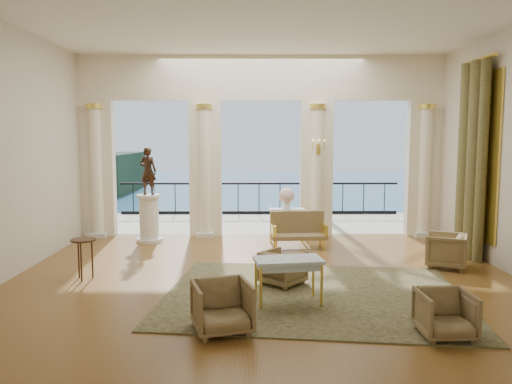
{
  "coord_description": "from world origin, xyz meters",
  "views": [
    {
      "loc": [
        -0.22,
        -8.72,
        2.49
      ],
      "look_at": [
        -0.15,
        0.6,
        1.47
      ],
      "focal_mm": 35.0,
      "sensor_mm": 36.0,
      "label": 1
    }
  ],
  "objects_px": {
    "armchair_b": "(445,312)",
    "side_table": "(84,245)",
    "pedestal": "(149,219)",
    "settee": "(298,230)",
    "console_table": "(287,214)",
    "armchair_a": "(222,304)",
    "statue": "(148,171)",
    "armchair_c": "(446,249)",
    "armchair_d": "(283,266)",
    "game_table": "(288,263)"
  },
  "relations": [
    {
      "from": "armchair_b",
      "to": "side_table",
      "type": "bearing_deg",
      "value": 152.02
    },
    {
      "from": "armchair_b",
      "to": "pedestal",
      "type": "distance_m",
      "value": 7.58
    },
    {
      "from": "settee",
      "to": "console_table",
      "type": "xyz_separation_m",
      "value": [
        -0.22,
        0.66,
        0.26
      ]
    },
    {
      "from": "armchair_b",
      "to": "console_table",
      "type": "relative_size",
      "value": 0.76
    },
    {
      "from": "armchair_a",
      "to": "statue",
      "type": "distance_m",
      "value": 6.13
    },
    {
      "from": "armchair_c",
      "to": "settee",
      "type": "relative_size",
      "value": 0.58
    },
    {
      "from": "armchair_b",
      "to": "armchair_d",
      "type": "height_order",
      "value": "armchair_b"
    },
    {
      "from": "settee",
      "to": "console_table",
      "type": "height_order",
      "value": "settee"
    },
    {
      "from": "pedestal",
      "to": "settee",
      "type": "bearing_deg",
      "value": -11.0
    },
    {
      "from": "armchair_c",
      "to": "game_table",
      "type": "xyz_separation_m",
      "value": [
        -3.18,
        -2.05,
        0.25
      ]
    },
    {
      "from": "armchair_a",
      "to": "statue",
      "type": "relative_size",
      "value": 0.65
    },
    {
      "from": "console_table",
      "to": "side_table",
      "type": "bearing_deg",
      "value": -142.7
    },
    {
      "from": "armchair_a",
      "to": "statue",
      "type": "height_order",
      "value": "statue"
    },
    {
      "from": "settee",
      "to": "statue",
      "type": "bearing_deg",
      "value": 164.94
    },
    {
      "from": "armchair_d",
      "to": "pedestal",
      "type": "distance_m",
      "value": 4.64
    },
    {
      "from": "game_table",
      "to": "statue",
      "type": "height_order",
      "value": "statue"
    },
    {
      "from": "game_table",
      "to": "console_table",
      "type": "distance_m",
      "value": 4.47
    },
    {
      "from": "pedestal",
      "to": "side_table",
      "type": "bearing_deg",
      "value": -99.01
    },
    {
      "from": "game_table",
      "to": "statue",
      "type": "bearing_deg",
      "value": 115.26
    },
    {
      "from": "pedestal",
      "to": "console_table",
      "type": "xyz_separation_m",
      "value": [
        3.29,
        -0.02,
        0.12
      ]
    },
    {
      "from": "armchair_a",
      "to": "side_table",
      "type": "distance_m",
      "value": 3.56
    },
    {
      "from": "armchair_c",
      "to": "pedestal",
      "type": "bearing_deg",
      "value": -87.26
    },
    {
      "from": "settee",
      "to": "statue",
      "type": "distance_m",
      "value": 3.8
    },
    {
      "from": "statue",
      "to": "console_table",
      "type": "relative_size",
      "value": 1.31
    },
    {
      "from": "armchair_a",
      "to": "pedestal",
      "type": "relative_size",
      "value": 0.64
    },
    {
      "from": "settee",
      "to": "game_table",
      "type": "distance_m",
      "value": 3.84
    },
    {
      "from": "armchair_a",
      "to": "side_table",
      "type": "bearing_deg",
      "value": 120.53
    },
    {
      "from": "armchair_d",
      "to": "side_table",
      "type": "distance_m",
      "value": 3.52
    },
    {
      "from": "armchair_b",
      "to": "statue",
      "type": "bearing_deg",
      "value": 128.2
    },
    {
      "from": "console_table",
      "to": "side_table",
      "type": "height_order",
      "value": "console_table"
    },
    {
      "from": "armchair_c",
      "to": "console_table",
      "type": "xyz_separation_m",
      "value": [
        -2.9,
        2.41,
        0.3
      ]
    },
    {
      "from": "armchair_a",
      "to": "armchair_c",
      "type": "distance_m",
      "value": 5.19
    },
    {
      "from": "armchair_b",
      "to": "armchair_a",
      "type": "bearing_deg",
      "value": 174.18
    },
    {
      "from": "armchair_b",
      "to": "statue",
      "type": "height_order",
      "value": "statue"
    },
    {
      "from": "armchair_c",
      "to": "armchair_d",
      "type": "height_order",
      "value": "armchair_c"
    },
    {
      "from": "console_table",
      "to": "armchair_b",
      "type": "bearing_deg",
      "value": -76.95
    },
    {
      "from": "pedestal",
      "to": "statue",
      "type": "height_order",
      "value": "statue"
    },
    {
      "from": "armchair_a",
      "to": "side_table",
      "type": "relative_size",
      "value": 1.02
    },
    {
      "from": "armchair_a",
      "to": "armchair_d",
      "type": "bearing_deg",
      "value": 50.21
    },
    {
      "from": "armchair_c",
      "to": "settee",
      "type": "bearing_deg",
      "value": -98.98
    },
    {
      "from": "armchair_d",
      "to": "pedestal",
      "type": "relative_size",
      "value": 0.57
    },
    {
      "from": "armchair_d",
      "to": "statue",
      "type": "xyz_separation_m",
      "value": [
        -2.99,
        3.54,
        1.38
      ]
    },
    {
      "from": "armchair_b",
      "to": "armchair_c",
      "type": "relative_size",
      "value": 0.89
    },
    {
      "from": "armchair_c",
      "to": "settee",
      "type": "xyz_separation_m",
      "value": [
        -2.68,
        1.75,
        0.04
      ]
    },
    {
      "from": "pedestal",
      "to": "console_table",
      "type": "relative_size",
      "value": 1.33
    },
    {
      "from": "armchair_c",
      "to": "statue",
      "type": "bearing_deg",
      "value": -87.26
    },
    {
      "from": "armchair_c",
      "to": "armchair_d",
      "type": "distance_m",
      "value": 3.38
    },
    {
      "from": "armchair_a",
      "to": "armchair_b",
      "type": "distance_m",
      "value": 2.8
    },
    {
      "from": "armchair_b",
      "to": "pedestal",
      "type": "height_order",
      "value": "pedestal"
    },
    {
      "from": "game_table",
      "to": "console_table",
      "type": "height_order",
      "value": "console_table"
    }
  ]
}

